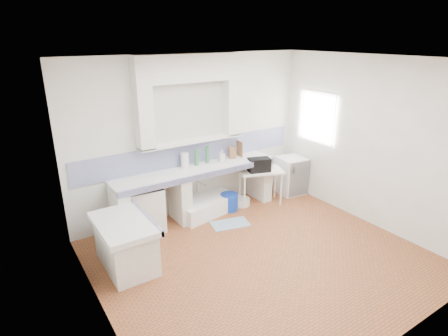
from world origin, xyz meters
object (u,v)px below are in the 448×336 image
stove (145,209)px  sink (205,206)px  fridge (291,175)px  side_table (260,187)px

stove → sink: stove is taller
stove → sink: 1.16m
sink → fridge: 1.96m
stove → sink: size_ratio=0.67×
stove → side_table: stove is taller
sink → side_table: side_table is taller
stove → sink: (1.13, -0.00, -0.25)m
side_table → fridge: fridge is taller
side_table → fridge: bearing=25.0°
sink → fridge: size_ratio=1.48×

